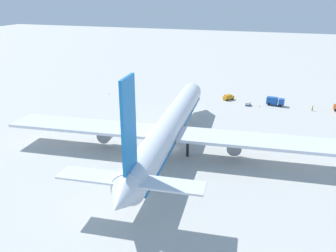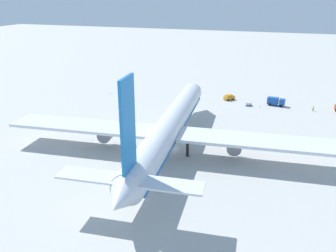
% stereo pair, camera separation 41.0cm
% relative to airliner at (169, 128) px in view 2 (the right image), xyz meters
% --- Properties ---
extents(ground_plane, '(600.00, 600.00, 0.00)m').
position_rel_airliner_xyz_m(ground_plane, '(1.54, 0.14, -6.41)').
color(ground_plane, '#B2B2AD').
extents(airliner, '(75.74, 81.74, 25.48)m').
position_rel_airliner_xyz_m(airliner, '(0.00, 0.00, 0.00)').
color(airliner, silver).
rests_on(airliner, ground).
extents(service_truck_1, '(3.03, 6.17, 2.84)m').
position_rel_airliner_xyz_m(service_truck_1, '(48.87, -23.16, -4.83)').
color(service_truck_1, '#194CA5').
rests_on(service_truck_1, ground).
extents(service_van, '(4.39, 4.02, 1.97)m').
position_rel_airliner_xyz_m(service_van, '(50.62, -6.41, -5.38)').
color(service_van, orange).
rests_on(service_van, ground).
extents(baggage_cart_0, '(3.02, 1.93, 1.27)m').
position_rel_airliner_xyz_m(baggage_cart_0, '(45.64, -14.22, -5.71)').
color(baggage_cart_0, '#26598C').
rests_on(baggage_cart_0, ground).
extents(ground_worker_4, '(0.56, 0.56, 1.78)m').
position_rel_airliner_xyz_m(ground_worker_4, '(46.62, -35.54, -5.50)').
color(ground_worker_4, '#3F3F47').
rests_on(ground_worker_4, ground).
extents(traffic_cone_1, '(0.36, 0.36, 0.55)m').
position_rel_airliner_xyz_m(traffic_cone_1, '(45.10, -18.21, -6.13)').
color(traffic_cone_1, orange).
rests_on(traffic_cone_1, ground).
extents(traffic_cone_2, '(0.36, 0.36, 0.55)m').
position_rel_airliner_xyz_m(traffic_cone_2, '(43.14, 39.22, -6.13)').
color(traffic_cone_2, orange).
rests_on(traffic_cone_2, ground).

